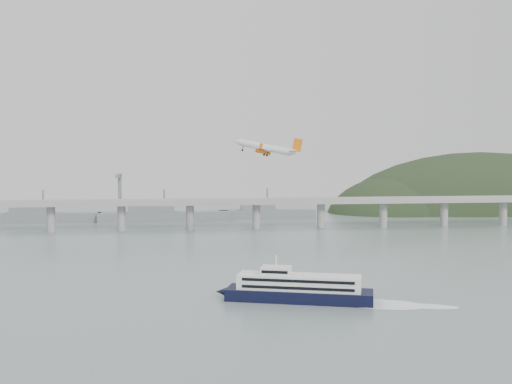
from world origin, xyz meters
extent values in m
plane|color=slate|center=(0.00, 0.00, 0.00)|extent=(900.00, 900.00, 0.00)
cube|color=gray|center=(0.00, 200.00, 20.00)|extent=(800.00, 22.00, 2.20)
cube|color=gray|center=(0.00, 189.50, 22.00)|extent=(800.00, 0.60, 1.80)
cube|color=gray|center=(0.00, 210.50, 22.00)|extent=(800.00, 0.60, 1.80)
cylinder|color=gray|center=(-130.00, 200.00, 9.50)|extent=(6.00, 6.00, 21.00)
cylinder|color=gray|center=(-80.00, 200.00, 9.50)|extent=(6.00, 6.00, 21.00)
cylinder|color=gray|center=(-30.00, 200.00, 9.50)|extent=(6.00, 6.00, 21.00)
cylinder|color=gray|center=(20.00, 200.00, 9.50)|extent=(6.00, 6.00, 21.00)
cylinder|color=gray|center=(70.00, 200.00, 9.50)|extent=(6.00, 6.00, 21.00)
cylinder|color=gray|center=(120.00, 200.00, 9.50)|extent=(6.00, 6.00, 21.00)
cylinder|color=gray|center=(170.00, 200.00, 9.50)|extent=(6.00, 6.00, 21.00)
cylinder|color=gray|center=(220.00, 200.00, 9.50)|extent=(6.00, 6.00, 21.00)
ellipsoid|color=#1E2E1A|center=(270.00, 330.00, -18.00)|extent=(320.00, 150.00, 156.00)
ellipsoid|color=#1E2E1A|center=(175.00, 320.00, -12.00)|extent=(140.00, 110.00, 96.00)
cube|color=slate|center=(-150.00, 270.00, 4.00)|extent=(95.67, 20.15, 8.00)
cube|color=slate|center=(-159.50, 270.00, 12.00)|extent=(33.90, 15.02, 8.00)
cylinder|color=slate|center=(-150.00, 270.00, 20.00)|extent=(1.60, 1.60, 14.00)
cube|color=slate|center=(-50.00, 265.00, 4.00)|extent=(110.55, 21.43, 8.00)
cube|color=slate|center=(-61.00, 265.00, 12.00)|extent=(39.01, 16.73, 8.00)
cylinder|color=slate|center=(-50.00, 265.00, 20.00)|extent=(1.60, 1.60, 14.00)
cube|color=slate|center=(40.00, 275.00, 4.00)|extent=(85.00, 13.60, 8.00)
cube|color=slate|center=(31.50, 275.00, 12.00)|extent=(29.75, 11.90, 8.00)
cylinder|color=slate|center=(40.00, 275.00, 20.00)|extent=(1.60, 1.60, 14.00)
cube|color=slate|center=(-90.00, 300.00, 20.00)|extent=(3.00, 3.00, 40.00)
cube|color=slate|center=(-90.00, 290.00, 38.00)|extent=(3.00, 28.00, 3.00)
cube|color=black|center=(4.58, -30.54, 2.17)|extent=(55.65, 29.56, 4.35)
cone|color=black|center=(-23.24, -21.25, 2.17)|extent=(6.53, 5.84, 4.35)
cube|color=white|center=(4.58, -30.54, 7.06)|extent=(46.72, 24.75, 5.43)
cube|color=black|center=(2.84, -35.74, 8.47)|extent=(39.21, 13.23, 1.09)
cube|color=black|center=(2.84, -35.74, 5.87)|extent=(39.21, 13.23, 1.09)
cube|color=black|center=(6.32, -25.34, 8.47)|extent=(39.21, 13.23, 1.09)
cube|color=black|center=(6.32, -25.34, 5.87)|extent=(39.21, 13.23, 1.09)
cube|color=white|center=(-3.66, -27.79, 11.19)|extent=(12.71, 10.65, 2.82)
cube|color=black|center=(-4.88, -31.45, 11.19)|extent=(9.31, 3.22, 1.09)
cylinder|color=white|center=(-3.66, -27.79, 14.66)|extent=(0.69, 0.69, 4.35)
ellipsoid|color=white|center=(33.43, -40.17, 0.05)|extent=(34.63, 24.74, 0.22)
ellipsoid|color=white|center=(47.86, -44.98, 0.05)|extent=(24.73, 14.85, 0.22)
cylinder|color=silver|center=(12.43, 105.60, 59.73)|extent=(30.23, 19.17, 10.46)
cone|color=silver|center=(-3.73, 113.44, 63.37)|extent=(6.65, 6.14, 4.99)
cone|color=silver|center=(29.20, 97.50, 56.53)|extent=(7.52, 6.33, 5.22)
cube|color=silver|center=(13.20, 105.15, 58.38)|extent=(21.73, 37.62, 3.53)
cube|color=silver|center=(28.35, 97.95, 57.54)|extent=(9.15, 13.99, 1.71)
cube|color=orange|center=(30.13, 97.31, 61.01)|extent=(6.22, 2.86, 8.33)
cylinder|color=orange|center=(14.05, 111.64, 56.83)|extent=(5.87, 4.82, 3.56)
cylinder|color=black|center=(11.93, 112.67, 57.31)|extent=(1.99, 2.67, 2.67)
cube|color=silver|center=(14.28, 111.60, 57.95)|extent=(2.92, 1.54, 1.93)
cylinder|color=orange|center=(8.68, 100.27, 57.47)|extent=(5.87, 4.82, 3.56)
cylinder|color=black|center=(6.56, 101.29, 57.95)|extent=(1.99, 2.67, 2.67)
cube|color=silver|center=(8.91, 100.22, 58.59)|extent=(2.92, 1.54, 1.93)
cylinder|color=black|center=(14.06, 107.93, 56.21)|extent=(1.09, 0.66, 2.79)
cylinder|color=black|center=(13.80, 107.98, 54.97)|extent=(1.56, 1.00, 1.51)
cylinder|color=black|center=(11.52, 102.55, 56.51)|extent=(1.09, 0.66, 2.79)
cylinder|color=black|center=(11.27, 102.60, 55.28)|extent=(1.56, 1.00, 1.51)
cylinder|color=black|center=(-0.34, 111.60, 59.32)|extent=(1.09, 0.66, 2.79)
cylinder|color=black|center=(-0.59, 111.65, 58.09)|extent=(1.56, 1.00, 1.51)
cube|color=orange|center=(23.80, 121.70, 58.27)|extent=(2.27, 1.10, 3.07)
cube|color=orange|center=(7.20, 86.54, 60.26)|extent=(2.27, 1.10, 3.07)
camera|label=1|loc=(-41.03, -246.68, 52.82)|focal=42.00mm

